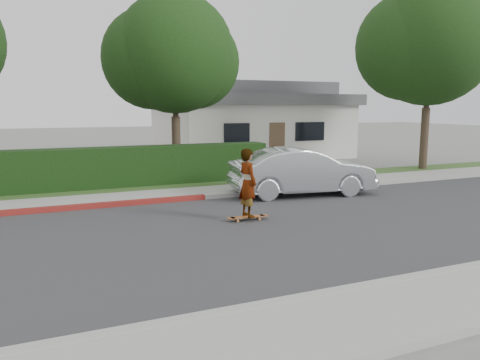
% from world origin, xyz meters
% --- Properties ---
extents(ground, '(120.00, 120.00, 0.00)m').
position_xyz_m(ground, '(0.00, 0.00, 0.00)').
color(ground, slate).
rests_on(ground, ground).
extents(road, '(60.00, 8.00, 0.01)m').
position_xyz_m(road, '(0.00, 0.00, 0.01)').
color(road, '#2D2D30').
rests_on(road, ground).
extents(curb_near, '(60.00, 0.20, 0.15)m').
position_xyz_m(curb_near, '(0.00, -4.10, 0.07)').
color(curb_near, '#9E9E99').
rests_on(curb_near, ground).
extents(sidewalk_near, '(60.00, 1.60, 0.12)m').
position_xyz_m(sidewalk_near, '(0.00, -5.00, 0.06)').
color(sidewalk_near, gray).
rests_on(sidewalk_near, ground).
extents(curb_far, '(60.00, 0.20, 0.15)m').
position_xyz_m(curb_far, '(0.00, 4.10, 0.07)').
color(curb_far, '#9E9E99').
rests_on(curb_far, ground).
extents(sidewalk_far, '(60.00, 1.60, 0.12)m').
position_xyz_m(sidewalk_far, '(0.00, 5.00, 0.06)').
color(sidewalk_far, gray).
rests_on(sidewalk_far, ground).
extents(planting_strip, '(60.00, 1.60, 0.10)m').
position_xyz_m(planting_strip, '(0.00, 6.60, 0.05)').
color(planting_strip, '#2D4C1E').
rests_on(planting_strip, ground).
extents(hedge, '(15.00, 1.00, 1.50)m').
position_xyz_m(hedge, '(-3.00, 7.20, 0.75)').
color(hedge, black).
rests_on(hedge, ground).
extents(tree_center, '(5.66, 4.84, 7.44)m').
position_xyz_m(tree_center, '(1.49, 9.19, 4.90)').
color(tree_center, '#33261C').
rests_on(tree_center, ground).
extents(tree_right, '(6.32, 5.60, 8.56)m').
position_xyz_m(tree_right, '(12.49, 6.69, 5.63)').
color(tree_right, '#33261C').
rests_on(tree_right, ground).
extents(house, '(10.60, 8.60, 4.30)m').
position_xyz_m(house, '(8.00, 16.00, 2.10)').
color(house, beige).
rests_on(house, ground).
extents(skateboard, '(1.14, 0.29, 0.10)m').
position_xyz_m(skateboard, '(1.10, 0.97, 0.10)').
color(skateboard, '#C27435').
rests_on(skateboard, ground).
extents(skateboarder, '(0.49, 0.68, 1.77)m').
position_xyz_m(skateboarder, '(1.10, 0.97, 1.00)').
color(skateboarder, white).
rests_on(skateboarder, skateboard).
extents(car_silver, '(4.98, 2.35, 1.58)m').
position_xyz_m(car_silver, '(4.25, 3.50, 0.79)').
color(car_silver, silver).
rests_on(car_silver, ground).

